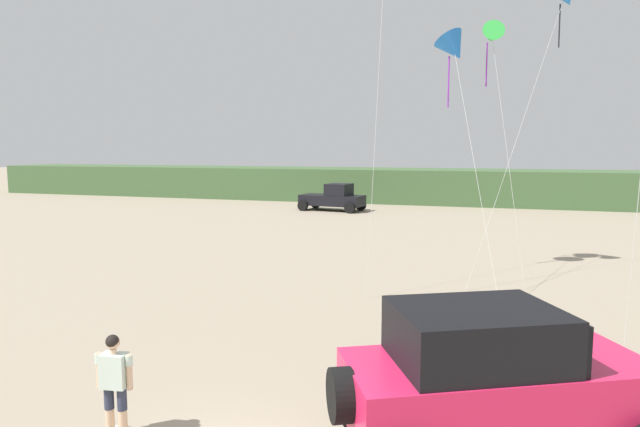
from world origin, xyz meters
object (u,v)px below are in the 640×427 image
(distant_pickup, at_px, (334,198))
(kite_purple_stunt, at_px, (454,48))
(kite_yellow_diamond, at_px, (492,36))
(person_watching, at_px, (115,380))
(jeep, at_px, (493,378))

(distant_pickup, relative_size, kite_purple_stunt, 0.56)
(distant_pickup, relative_size, kite_yellow_diamond, 0.53)
(person_watching, height_order, kite_purple_stunt, kite_purple_stunt)
(kite_purple_stunt, distance_m, kite_yellow_diamond, 1.73)
(distant_pickup, bearing_deg, kite_yellow_diamond, -57.45)
(person_watching, bearing_deg, distant_pickup, 100.47)
(jeep, bearing_deg, person_watching, -167.43)
(kite_purple_stunt, height_order, kite_yellow_diamond, kite_yellow_diamond)
(distant_pickup, distance_m, kite_purple_stunt, 21.92)
(person_watching, distance_m, kite_purple_stunt, 15.60)
(distant_pickup, height_order, kite_purple_stunt, kite_purple_stunt)
(jeep, xyz_separation_m, person_watching, (-5.60, -1.25, -0.26))
(jeep, relative_size, distant_pickup, 1.04)
(person_watching, relative_size, kite_purple_stunt, 0.19)
(person_watching, relative_size, kite_yellow_diamond, 0.18)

